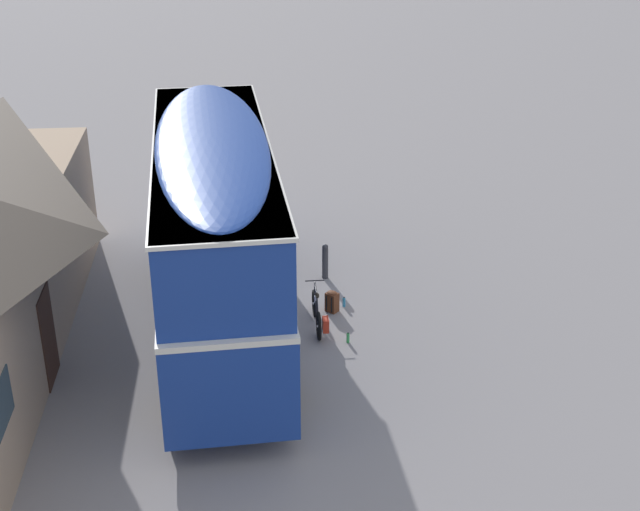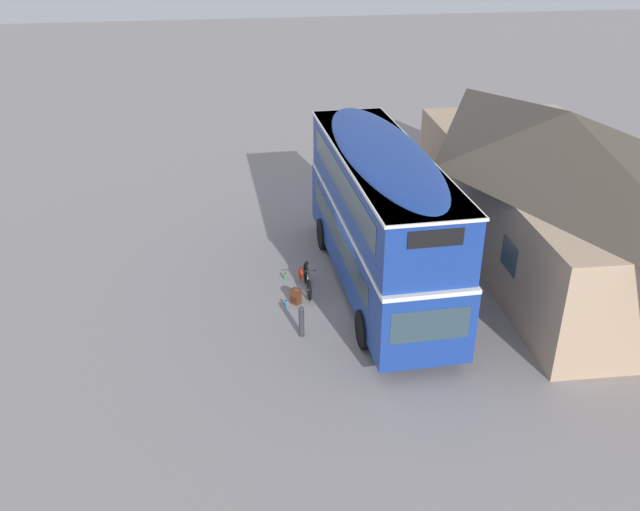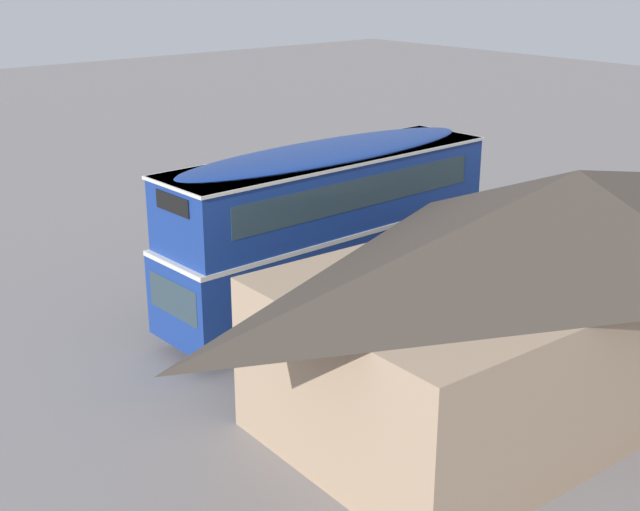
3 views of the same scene
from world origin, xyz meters
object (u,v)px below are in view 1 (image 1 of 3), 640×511
at_px(touring_bicycle, 318,315).
at_px(water_bottle_blue_sports, 344,302).
at_px(double_decker_bus, 216,227).
at_px(water_bottle_green_metal, 348,338).
at_px(kerb_bollard, 325,261).
at_px(backpack_on_ground, 332,301).

distance_m(touring_bicycle, water_bottle_blue_sports, 1.27).
bearing_deg(double_decker_bus, water_bottle_green_metal, -107.97).
bearing_deg(water_bottle_blue_sports, kerb_bollard, 9.19).
bearing_deg(backpack_on_ground, double_decker_bus, 101.97).
distance_m(touring_bicycle, water_bottle_green_metal, 0.98).
height_order(water_bottle_green_metal, water_bottle_blue_sports, water_bottle_green_metal).
bearing_deg(water_bottle_blue_sports, backpack_on_ground, 120.94).
distance_m(double_decker_bus, backpack_on_ground, 3.64).
xyz_separation_m(double_decker_bus, water_bottle_green_metal, (-0.93, -2.87, -2.52)).
xyz_separation_m(double_decker_bus, backpack_on_ground, (0.57, -2.71, -2.36)).
bearing_deg(kerb_bollard, backpack_on_ground, 177.92).
distance_m(water_bottle_green_metal, kerb_bollard, 3.32).
relative_size(double_decker_bus, touring_bicycle, 5.70).
distance_m(backpack_on_ground, water_bottle_blue_sports, 0.41).
distance_m(double_decker_bus, kerb_bollard, 4.23).
bearing_deg(touring_bicycle, kerb_bollard, -11.25).
bearing_deg(backpack_on_ground, water_bottle_green_metal, -173.89).
bearing_deg(double_decker_bus, backpack_on_ground, -78.03).
relative_size(double_decker_bus, kerb_bollard, 10.42).
bearing_deg(kerb_bollard, water_bottle_blue_sports, -170.81).
xyz_separation_m(backpack_on_ground, kerb_bollard, (1.80, -0.07, 0.22)).
relative_size(backpack_on_ground, water_bottle_green_metal, 2.07).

